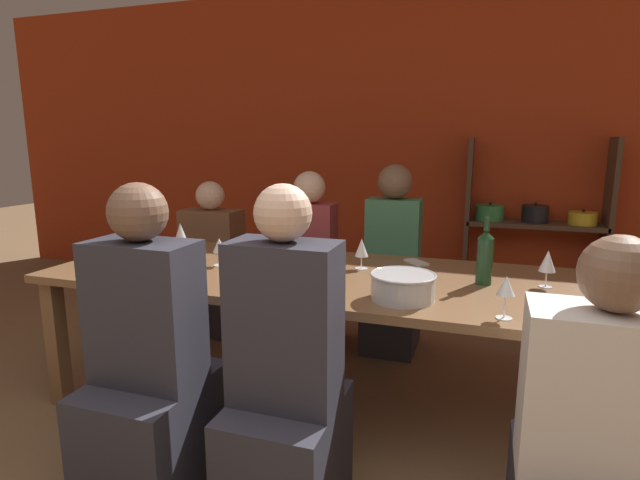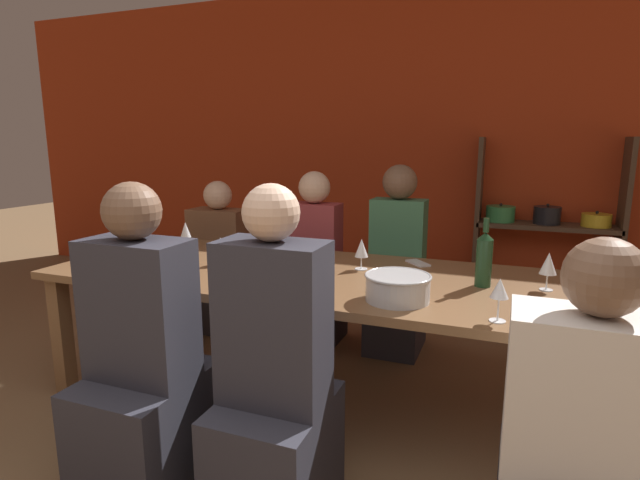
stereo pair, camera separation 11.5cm
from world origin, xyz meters
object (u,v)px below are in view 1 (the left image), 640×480
Objects in this scene: wine_glass_red_c at (548,262)px; person_near_c at (286,400)px; wine_bottle_dark at (606,295)px; person_far_a at (310,279)px; wine_glass_red_a at (219,247)px; person_near_a at (150,382)px; mixing_bowl at (403,286)px; wine_glass_white_a at (180,232)px; person_far_b at (214,275)px; wine_glass_red_b at (323,251)px; cell_phone at (416,262)px; person_far_c at (392,280)px; wine_bottle_green at (485,257)px; wine_glass_white_b at (506,288)px; shelf_unit at (527,245)px; wine_glass_white_c at (362,249)px; dining_table at (314,285)px.

wine_glass_red_c is 1.34m from person_near_c.
person_far_a is (-1.54, 1.17, -0.40)m from wine_bottle_dark.
wine_glass_red_a is 0.12× the size of person_near_a.
mixing_bowl is 1.70× the size of wine_glass_white_a.
person_far_b reaches higher than wine_glass_red_c.
wine_glass_red_b reaches higher than cell_phone.
wine_glass_red_b is at bearing 143.18° from person_far_b.
wine_glass_red_b is (0.58, 0.01, 0.01)m from wine_glass_red_a.
person_near_c is 1.65m from person_far_c.
person_far_a is (-1.13, 0.72, -0.40)m from wine_bottle_green.
wine_bottle_green reaches higher than wine_glass_red_c.
mixing_bowl is 1.62× the size of wine_glass_red_c.
person_far_a is at bearing 74.39° from wine_glass_red_a.
wine_glass_white_b is 0.13× the size of person_near_c.
wine_glass_red_c is 2.36m from person_far_b.
wine_glass_white_b is at bearing 148.00° from person_far_b.
wine_glass_white_a is at bearing 38.47° from person_far_a.
shelf_unit reaches higher than wine_bottle_dark.
person_near_a is (-0.60, -0.98, -0.38)m from wine_glass_white_c.
person_far_c is at bearing 73.40° from dining_table.
mixing_bowl is 0.75m from wine_bottle_dark.
person_far_a is at bearing -140.91° from shelf_unit.
wine_glass_red_c is (2.05, -0.16, 0.01)m from wine_glass_white_a.
wine_bottle_dark is 1.98m from person_far_a.
dining_table is 9.70× the size of mixing_bowl.
wine_bottle_dark is 1.80m from wine_glass_red_a.
person_far_b is at bearing -153.71° from shelf_unit.
cell_phone is 0.13× the size of person_near_c.
person_far_b is (-1.10, 0.84, -0.26)m from dining_table.
wine_glass_red_c is (1.04, 0.11, -0.00)m from wine_glass_red_b.
wine_glass_white_b is (1.43, -0.38, 0.02)m from wine_glass_red_a.
wine_glass_red_a is 0.13× the size of person_far_a.
wine_bottle_green is 1.79m from wine_glass_white_a.
wine_glass_white_a is (-1.46, 0.55, 0.05)m from mixing_bowl.
wine_bottle_dark is at bearing 128.36° from person_far_c.
wine_glass_white_b is at bearing 117.49° from person_far_c.
person_near_c reaches higher than wine_bottle_dark.
person_near_a reaches higher than dining_table.
person_far_a reaches higher than wine_glass_white_c.
person_near_a is at bearing -165.05° from wine_bottle_dark.
person_near_a is 0.99× the size of person_near_c.
person_far_a is at bearing 153.97° from wine_glass_red_c.
shelf_unit reaches higher than person_far_a.
cell_phone reaches higher than dining_table.
person_far_a is at bearing 111.27° from dining_table.
wine_glass_white_a is at bearing -141.10° from shelf_unit.
wine_glass_white_b is at bearing 28.09° from person_near_c.
person_far_c is at bearing 138.07° from wine_glass_red_c.
wine_glass_white_c is at bearing 123.24° from mixing_bowl.
wine_glass_white_a is at bearing 160.53° from wine_glass_white_b.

